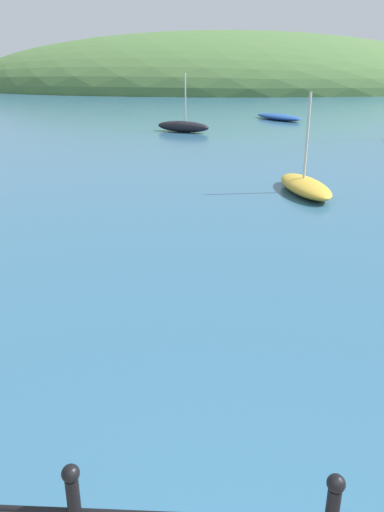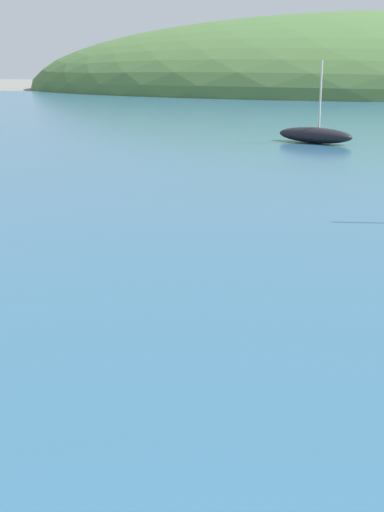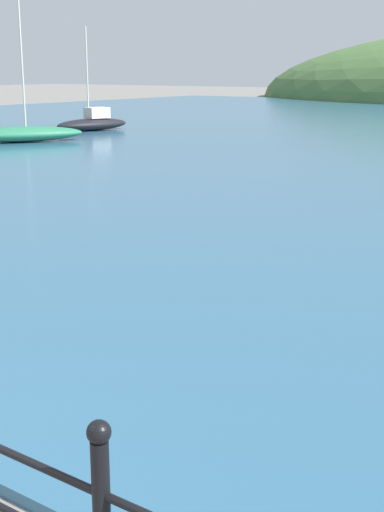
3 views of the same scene
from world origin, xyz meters
name	(u,v)px [view 3 (image 3 of 3)]	position (x,y,z in m)	size (l,w,h in m)	color
boat_nearest_quay	(20,134)	(-17.00, 17.82, 0.41)	(3.80, 4.79, 5.88)	#287551
boat_far_left	(93,123)	(-18.37, 23.35, 0.45)	(2.07, 3.80, 4.50)	black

